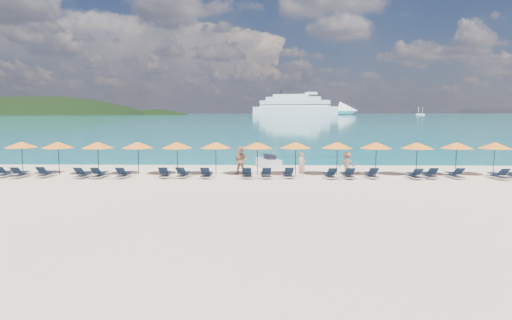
{
  "coord_description": "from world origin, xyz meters",
  "views": [
    {
      "loc": [
        0.57,
        -23.66,
        4.21
      ],
      "look_at": [
        0.0,
        3.0,
        1.2
      ],
      "focal_mm": 30.0,
      "sensor_mm": 36.0,
      "label": 1
    }
  ],
  "objects": [
    {
      "name": "umbrella_7",
      "position": [
        2.6,
        4.7,
        2.02
      ],
      "size": [
        2.1,
        2.1,
        2.28
      ],
      "color": "black",
      "rests_on": "ground"
    },
    {
      "name": "headland_main",
      "position": [
        -300.0,
        540.0,
        -38.0
      ],
      "size": [
        374.0,
        242.0,
        126.5
      ],
      "color": "black",
      "rests_on": "ground"
    },
    {
      "name": "jetski",
      "position": [
        0.85,
        8.8,
        0.4
      ],
      "size": [
        2.0,
        2.88,
        0.96
      ],
      "rotation": [
        0.0,
        0.0,
        0.41
      ],
      "color": "silver",
      "rests_on": "ground"
    },
    {
      "name": "lounger_8",
      "position": [
        -3.19,
        3.35,
        0.24
      ],
      "size": [
        0.65,
        1.71,
        0.66
      ],
      "rotation": [
        0.0,
        0.0,
        -0.02
      ],
      "color": "silver",
      "rests_on": "ground"
    },
    {
      "name": "lounger_3",
      "position": [
        -11.1,
        3.2,
        0.24
      ],
      "size": [
        0.68,
        1.72,
        0.66
      ],
      "rotation": [
        0.0,
        0.0,
        -0.04
      ],
      "color": "silver",
      "rests_on": "ground"
    },
    {
      "name": "umbrella_11",
      "position": [
        13.19,
        4.66,
        2.02
      ],
      "size": [
        2.1,
        2.1,
        2.28
      ],
      "color": "black",
      "rests_on": "ground"
    },
    {
      "name": "lounger_16",
      "position": [
        11.05,
        3.5,
        0.24
      ],
      "size": [
        0.65,
        1.71,
        0.66
      ],
      "rotation": [
        0.0,
        0.0,
        -0.02
      ],
      "color": "silver",
      "rests_on": "ground"
    },
    {
      "name": "lounger_18",
      "position": [
        15.25,
        3.25,
        0.24
      ],
      "size": [
        0.72,
        1.73,
        0.66
      ],
      "rotation": [
        0.0,
        0.0,
        0.06
      ],
      "color": "silver",
      "rests_on": "ground"
    },
    {
      "name": "umbrella_6",
      "position": [
        0.06,
        4.55,
        2.02
      ],
      "size": [
        2.1,
        2.1,
        2.28
      ],
      "color": "black",
      "rests_on": "ground"
    },
    {
      "name": "lounger_15",
      "position": [
        9.99,
        3.24,
        0.24
      ],
      "size": [
        0.7,
        1.73,
        0.66
      ],
      "rotation": [
        0.0,
        0.0,
        0.05
      ],
      "color": "silver",
      "rests_on": "ground"
    },
    {
      "name": "umbrella_3",
      "position": [
        -7.91,
        4.52,
        2.02
      ],
      "size": [
        2.1,
        2.1,
        2.28
      ],
      "color": "black",
      "rests_on": "ground"
    },
    {
      "name": "cruise_ship",
      "position": [
        57.84,
        596.8,
        10.98
      ],
      "size": [
        150.22,
        76.7,
        42.21
      ],
      "rotation": [
        0.0,
        0.0,
        -0.37
      ],
      "color": "white",
      "rests_on": "ground"
    },
    {
      "name": "lounger_11",
      "position": [
        2.04,
        3.5,
        0.24
      ],
      "size": [
        0.75,
        1.74,
        0.66
      ],
      "rotation": [
        0.0,
        0.0,
        0.08
      ],
      "color": "silver",
      "rests_on": "ground"
    },
    {
      "name": "lounger_1",
      "position": [
        -15.22,
        3.26,
        0.24
      ],
      "size": [
        0.75,
        1.74,
        0.66
      ],
      "rotation": [
        0.0,
        0.0,
        0.08
      ],
      "color": "silver",
      "rests_on": "ground"
    },
    {
      "name": "ground",
      "position": [
        0.0,
        0.0,
        0.0
      ],
      "size": [
        1400.0,
        1400.0,
        0.0
      ],
      "primitive_type": "plane",
      "color": "beige"
    },
    {
      "name": "umbrella_2",
      "position": [
        -10.59,
        4.47,
        2.02
      ],
      "size": [
        2.1,
        2.1,
        2.28
      ],
      "color": "black",
      "rests_on": "ground"
    },
    {
      "name": "lounger_2",
      "position": [
        -13.67,
        3.47,
        0.24
      ],
      "size": [
        0.68,
        1.72,
        0.66
      ],
      "rotation": [
        0.0,
        0.0,
        0.04
      ],
      "color": "silver",
      "rests_on": "ground"
    },
    {
      "name": "umbrella_5",
      "position": [
        -2.71,
        4.62,
        2.02
      ],
      "size": [
        2.1,
        2.1,
        2.28
      ],
      "color": "black",
      "rests_on": "ground"
    },
    {
      "name": "sailboat_near",
      "position": [
        202.67,
        532.63,
        1.12
      ],
      "size": [
        5.96,
        1.99,
        10.92
      ],
      "color": "white",
      "rests_on": "ground"
    },
    {
      "name": "lounger_10",
      "position": [
        0.62,
        3.37,
        0.24
      ],
      "size": [
        0.77,
        1.75,
        0.66
      ],
      "rotation": [
        0.0,
        0.0,
        0.09
      ],
      "color": "silver",
      "rests_on": "ground"
    },
    {
      "name": "umbrella_0",
      "position": [
        -15.86,
        4.71,
        2.02
      ],
      "size": [
        2.1,
        2.1,
        2.28
      ],
      "color": "black",
      "rests_on": "ground"
    },
    {
      "name": "lounger_14",
      "position": [
        7.34,
        3.47,
        0.24
      ],
      "size": [
        0.66,
        1.72,
        0.66
      ],
      "rotation": [
        0.0,
        0.0,
        0.03
      ],
      "color": "silver",
      "rests_on": "ground"
    },
    {
      "name": "lounger_17",
      "position": [
        12.63,
        3.5,
        0.24
      ],
      "size": [
        0.73,
        1.74,
        0.66
      ],
      "rotation": [
        0.0,
        0.0,
        0.06
      ],
      "color": "silver",
      "rests_on": "ground"
    },
    {
      "name": "lounger_9",
      "position": [
        -0.59,
        3.36,
        0.24
      ],
      "size": [
        0.66,
        1.72,
        0.66
      ],
      "rotation": [
        0.0,
        0.0,
        0.03
      ],
      "color": "silver",
      "rests_on": "ground"
    },
    {
      "name": "sea",
      "position": [
        0.0,
        660.0,
        0.01
      ],
      "size": [
        1600.0,
        1300.0,
        0.01
      ],
      "primitive_type": "cube",
      "color": "#1FA9B2",
      "rests_on": "ground"
    },
    {
      "name": "lounger_5",
      "position": [
        -8.52,
        3.32,
        0.24
      ],
      "size": [
        0.66,
        1.71,
        0.66
      ],
      "rotation": [
        0.0,
        0.0,
        -0.02
      ],
      "color": "silver",
      "rests_on": "ground"
    },
    {
      "name": "umbrella_12",
      "position": [
        15.68,
        4.66,
        2.02
      ],
      "size": [
        2.1,
        2.1,
        2.28
      ],
      "color": "black",
      "rests_on": "ground"
    },
    {
      "name": "umbrella_9",
      "position": [
        7.92,
        4.61,
        2.02
      ],
      "size": [
        2.1,
        2.1,
        2.28
      ],
      "color": "black",
      "rests_on": "ground"
    },
    {
      "name": "lounger_12",
      "position": [
        4.69,
        3.26,
        0.24
      ],
      "size": [
        0.79,
        1.75,
        0.66
      ],
      "rotation": [
        0.0,
        0.0,
        0.1
      ],
      "color": "silver",
      "rests_on": "ground"
    },
    {
      "name": "lounger_6",
      "position": [
        -5.88,
        3.42,
        0.24
      ],
      "size": [
        0.71,
        1.73,
        0.66
      ],
      "rotation": [
        0.0,
        0.0,
        0.05
      ],
      "color": "silver",
      "rests_on": "ground"
    },
    {
      "name": "umbrella_4",
      "position": [
        -5.28,
        4.5,
        2.02
      ],
      "size": [
        2.1,
        2.1,
        2.28
      ],
      "color": "black",
      "rests_on": "ground"
    },
    {
      "name": "beachgoer_c",
      "position": [
        6.04,
        4.84,
        0.77
      ],
      "size": [
        1.06,
        0.63,
        1.54
      ],
      "primitive_type": "imported",
      "rotation": [
        0.0,
        0.0,
        2.97
      ],
      "color": "tan",
      "rests_on": "ground"
    },
    {
      "name": "lounger_4",
      "position": [
        -10.04,
        3.22,
        0.24
      ],
      "size": [
        0.7,
        1.73,
        0.66
      ],
      "rotation": [
        0.0,
        0.0,
        -0.04
      ],
      "color": "silver",
      "rests_on": "ground"
    },
    {
      "name": "lounger_13",
      "position": [
        5.85,
        3.33,
        0.24
      ],
      "size": [
        0.66,
        1.71,
        0.66
      ],
      "rotation": [
        0.0,
        0.0,
        0.02
      ],
      "color": "silver",
      "rests_on": "ground"
    },
    {
      "name": "sailboat_far",
      "position": [
        207.15,
        559.99,
        1.18
      ],
      "size": [
        6.29,
        2.1,
        11.53
      ],
      "color": "white",
      "rests_on": "ground"
    },
    {
      "name": "umbrella_1",
      "position": [
        -13.24,
        4.46,
        2.02
      ],
      "size": [
        2.1,
        2.1,
        2.28
      ],
      "color": "black",
      "rests_on": "ground"
    },
    {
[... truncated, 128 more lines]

